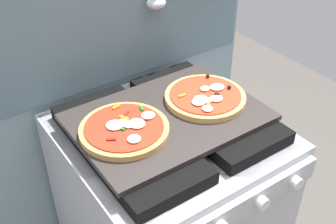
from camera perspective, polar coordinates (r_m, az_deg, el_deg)
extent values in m
cube|color=#7A939E|center=(1.52, -7.20, 1.35)|extent=(1.10, 0.03, 1.55)
cube|color=slate|center=(1.34, -8.06, 14.47)|extent=(1.08, 0.00, 0.56)
ellipsoid|color=silver|center=(1.39, -1.63, 14.69)|extent=(0.07, 0.06, 0.04)
cube|color=black|center=(1.24, 0.00, -2.71)|extent=(0.59, 0.59, 0.01)
cube|color=black|center=(1.17, -5.67, -4.10)|extent=(0.24, 0.51, 0.04)
cube|color=black|center=(1.29, 5.10, 0.38)|extent=(0.24, 0.51, 0.04)
cube|color=#B7BABF|center=(1.11, 9.42, -13.07)|extent=(0.58, 0.02, 0.07)
cylinder|color=silver|center=(1.13, 12.81, -12.07)|extent=(0.04, 0.02, 0.04)
cylinder|color=silver|center=(1.21, 17.17, -9.24)|extent=(0.04, 0.02, 0.04)
cube|color=#2D2826|center=(1.21, 0.00, -0.70)|extent=(0.54, 0.38, 0.02)
cylinder|color=tan|center=(1.14, -5.93, -2.51)|extent=(0.25, 0.25, 0.02)
cylinder|color=#B72D19|center=(1.13, -5.97, -2.07)|extent=(0.22, 0.22, 0.00)
ellipsoid|color=#F4EACC|center=(1.14, -6.34, -1.53)|extent=(0.04, 0.03, 0.01)
ellipsoid|color=#F4EACC|center=(1.13, -4.29, -1.57)|extent=(0.05, 0.05, 0.01)
ellipsoid|color=#F4EACC|center=(1.08, -4.68, -3.69)|extent=(0.04, 0.04, 0.01)
ellipsoid|color=#F4EACC|center=(1.14, -6.25, -1.47)|extent=(0.03, 0.03, 0.01)
ellipsoid|color=#F4EACC|center=(1.13, -7.35, -1.79)|extent=(0.05, 0.05, 0.01)
ellipsoid|color=#F4EACC|center=(1.16, -2.77, -0.43)|extent=(0.04, 0.04, 0.01)
ellipsoid|color=#F4EACC|center=(1.13, -5.49, -1.74)|extent=(0.03, 0.03, 0.01)
cube|color=#19721E|center=(1.14, -6.95, -1.36)|extent=(0.03, 0.01, 0.00)
cube|color=gold|center=(1.14, -4.49, -1.43)|extent=(0.02, 0.01, 0.00)
cube|color=#19721E|center=(1.12, -6.46, -2.25)|extent=(0.02, 0.03, 0.00)
cube|color=gold|center=(1.16, -6.12, -0.71)|extent=(0.02, 0.02, 0.00)
cube|color=#19721E|center=(1.19, -3.66, 0.53)|extent=(0.01, 0.03, 0.00)
cube|color=red|center=(1.09, -7.77, -3.70)|extent=(0.02, 0.02, 0.00)
cube|color=red|center=(1.15, -3.20, -0.95)|extent=(0.02, 0.02, 0.00)
cube|color=gold|center=(1.15, -6.72, -1.25)|extent=(0.03, 0.02, 0.00)
cube|color=gold|center=(1.20, -7.08, 0.68)|extent=(0.02, 0.01, 0.00)
cube|color=gold|center=(1.15, -5.93, -0.95)|extent=(0.02, 0.02, 0.00)
cube|color=red|center=(1.17, -5.72, -0.18)|extent=(0.02, 0.02, 0.00)
cylinder|color=tan|center=(1.27, 5.03, 2.05)|extent=(0.25, 0.25, 0.02)
cylinder|color=red|center=(1.26, 5.06, 2.47)|extent=(0.22, 0.22, 0.00)
ellipsoid|color=beige|center=(1.19, 5.40, 0.48)|extent=(0.03, 0.03, 0.01)
ellipsoid|color=beige|center=(1.23, 4.41, 1.85)|extent=(0.04, 0.04, 0.01)
ellipsoid|color=beige|center=(1.28, 5.08, 3.21)|extent=(0.03, 0.03, 0.01)
ellipsoid|color=beige|center=(1.22, 4.23, 1.40)|extent=(0.04, 0.04, 0.01)
ellipsoid|color=beige|center=(1.29, 6.75, 3.43)|extent=(0.05, 0.04, 0.01)
ellipsoid|color=beige|center=(1.22, 5.44, 1.60)|extent=(0.03, 0.03, 0.01)
ellipsoid|color=beige|center=(1.24, 6.61, 1.86)|extent=(0.04, 0.04, 0.01)
cube|color=gold|center=(1.24, 1.95, 2.27)|extent=(0.02, 0.01, 0.00)
sphere|color=black|center=(1.34, 5.46, 4.92)|extent=(0.01, 0.01, 0.01)
cube|color=gold|center=(1.24, 6.89, 2.00)|extent=(0.02, 0.01, 0.00)
sphere|color=black|center=(1.25, 6.82, 2.41)|extent=(0.01, 0.01, 0.01)
sphere|color=black|center=(1.25, 6.56, 2.40)|extent=(0.01, 0.01, 0.01)
sphere|color=black|center=(1.29, 8.37, 3.38)|extent=(0.01, 0.01, 0.01)
cube|color=red|center=(1.25, 4.07, 2.25)|extent=(0.02, 0.02, 0.00)
cube|color=gold|center=(1.21, 5.59, 0.95)|extent=(0.02, 0.03, 0.00)
cube|color=gold|center=(1.24, 6.46, 1.88)|extent=(0.01, 0.02, 0.00)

